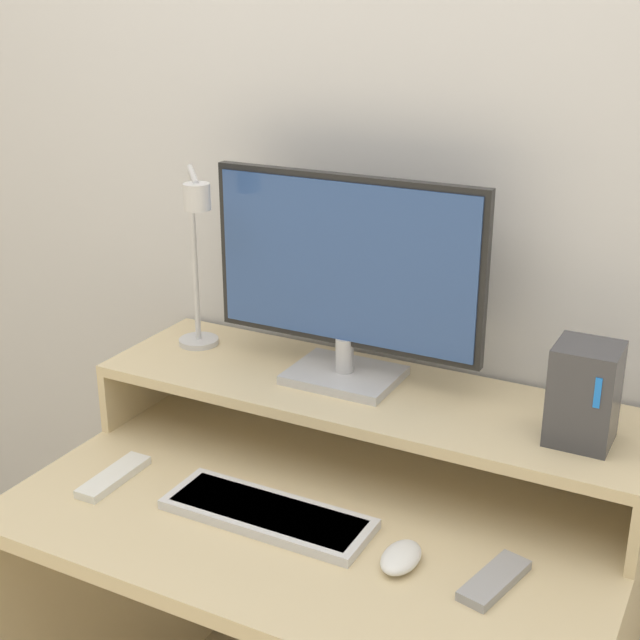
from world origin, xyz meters
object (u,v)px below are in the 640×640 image
(mouse, at_px, (401,557))
(remote_secondary, at_px, (495,580))
(router_dock, at_px, (584,394))
(remote_control, at_px, (114,477))
(keyboard, at_px, (267,513))
(desk_lamp, at_px, (197,253))
(monitor, at_px, (346,276))

(mouse, relative_size, remote_secondary, 0.64)
(router_dock, height_order, remote_control, router_dock)
(keyboard, xyz_separation_m, mouse, (0.26, -0.02, 0.00))
(router_dock, relative_size, remote_secondary, 1.13)
(keyboard, distance_m, mouse, 0.26)
(desk_lamp, xyz_separation_m, remote_control, (-0.01, -0.28, -0.37))
(mouse, relative_size, remote_control, 0.58)
(router_dock, relative_size, remote_control, 1.04)
(remote_control, bearing_deg, mouse, 0.87)
(router_dock, height_order, remote_secondary, router_dock)
(router_dock, height_order, mouse, router_dock)
(router_dock, bearing_deg, monitor, 175.11)
(mouse, bearing_deg, keyboard, 176.59)
(router_dock, xyz_separation_m, remote_control, (-0.80, -0.28, -0.23))
(remote_control, bearing_deg, remote_secondary, 2.36)
(remote_secondary, bearing_deg, monitor, 144.41)
(monitor, xyz_separation_m, router_dock, (0.47, -0.04, -0.13))
(router_dock, bearing_deg, remote_secondary, -103.71)
(router_dock, bearing_deg, desk_lamp, 179.91)
(monitor, bearing_deg, desk_lamp, -172.97)
(desk_lamp, xyz_separation_m, router_dock, (0.78, -0.00, -0.14))
(monitor, bearing_deg, mouse, -50.59)
(monitor, bearing_deg, remote_control, -135.69)
(monitor, distance_m, mouse, 0.54)
(desk_lamp, height_order, remote_secondary, desk_lamp)
(monitor, height_order, desk_lamp, monitor)
(monitor, bearing_deg, keyboard, -90.78)
(remote_control, bearing_deg, router_dock, 19.44)
(mouse, bearing_deg, monitor, 129.41)
(keyboard, distance_m, remote_secondary, 0.41)
(remote_secondary, bearing_deg, remote_control, -177.64)
(remote_control, bearing_deg, desk_lamp, 87.03)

